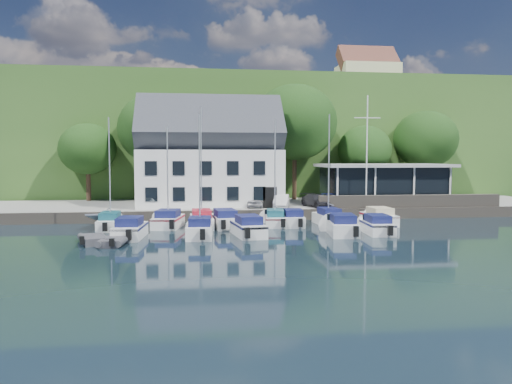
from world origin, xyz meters
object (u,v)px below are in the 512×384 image
(car_dgrey, at_px, (317,201))
(boat_r1_3, at_px, (225,218))
(flagpole, at_px, (367,152))
(boat_r2_0, at_px, (130,227))
(boat_r1_5, at_px, (293,217))
(boat_r2_1, at_px, (199,174))
(boat_r2_4, at_px, (376,224))
(car_white, at_px, (281,201))
(boat_r1_4, at_px, (275,176))
(car_silver, at_px, (256,200))
(harbor_building, at_px, (210,162))
(boat_r2_2, at_px, (248,225))
(boat_r1_0, at_px, (110,176))
(dinghy_0, at_px, (93,238))
(boat_r1_6, at_px, (329,172))
(boat_r2_3, at_px, (342,224))
(boat_r1_7, at_px, (379,216))
(car_blue, at_px, (327,199))
(dinghy_1, at_px, (113,240))
(boat_r1_1, at_px, (168,172))
(club_pavilion, at_px, (383,184))
(boat_r1_2, at_px, (201,172))

(car_dgrey, relative_size, boat_r1_3, 0.63)
(flagpole, bearing_deg, boat_r2_0, -155.69)
(flagpole, distance_m, boat_r1_5, 11.00)
(boat_r2_1, height_order, boat_r2_4, boat_r2_1)
(car_white, bearing_deg, flagpole, 10.87)
(car_white, height_order, boat_r1_4, boat_r1_4)
(car_silver, xyz_separation_m, boat_r2_1, (-5.55, -11.60, 2.96))
(harbor_building, bearing_deg, car_dgrey, -19.09)
(boat_r1_3, xyz_separation_m, boat_r2_2, (1.41, -4.80, 0.02))
(boat_r1_4, xyz_separation_m, boat_r2_4, (7.00, -5.22, -3.51))
(harbor_building, height_order, boat_r2_2, harbor_building)
(boat_r1_0, bearing_deg, harbor_building, 47.15)
(car_dgrey, relative_size, dinghy_0, 1.37)
(boat_r1_4, distance_m, boat_r1_6, 4.68)
(car_silver, height_order, car_dgrey, car_silver)
(flagpole, xyz_separation_m, boat_r2_0, (-21.02, -9.50, -5.56))
(boat_r2_0, relative_size, boat_r2_3, 0.98)
(car_silver, xyz_separation_m, boat_r1_6, (5.53, -6.12, 2.85))
(car_white, relative_size, boat_r1_0, 0.45)
(boat_r1_6, bearing_deg, boat_r2_1, -157.10)
(boat_r1_7, relative_size, boat_r2_0, 0.99)
(car_blue, relative_size, boat_r2_2, 0.64)
(car_white, xyz_separation_m, dinghy_1, (-13.56, -12.88, -1.30))
(car_blue, distance_m, boat_r1_5, 8.15)
(boat_r1_1, xyz_separation_m, boat_r1_3, (4.68, -0.42, -3.83))
(car_white, relative_size, dinghy_1, 1.34)
(boat_r1_4, xyz_separation_m, boat_r2_2, (-2.86, -5.21, -3.47))
(boat_r1_1, xyz_separation_m, boat_r2_1, (2.53, -5.49, 0.02))
(boat_r2_1, xyz_separation_m, boat_r2_3, (10.59, -0.04, -3.83))
(boat_r2_0, bearing_deg, boat_r1_5, 24.53)
(boat_r2_1, height_order, dinghy_0, boat_r2_1)
(car_silver, bearing_deg, car_white, -18.01)
(boat_r1_0, xyz_separation_m, boat_r2_3, (17.70, -5.21, -3.52))
(boat_r1_4, bearing_deg, car_silver, 105.33)
(boat_r1_0, relative_size, boat_r2_0, 1.42)
(boat_r2_1, relative_size, dinghy_0, 2.95)
(car_blue, bearing_deg, dinghy_0, -132.96)
(boat_r2_4, bearing_deg, boat_r1_5, 142.69)
(club_pavilion, relative_size, boat_r1_4, 1.55)
(boat_r2_1, bearing_deg, boat_r1_2, 91.32)
(boat_r1_0, bearing_deg, boat_r2_1, -36.77)
(boat_r1_1, distance_m, boat_r1_4, 8.94)
(boat_r1_7, xyz_separation_m, boat_r2_0, (-20.42, -4.59, 0.01))
(club_pavilion, height_order, boat_r1_0, boat_r1_0)
(harbor_building, xyz_separation_m, dinghy_0, (-8.39, -16.08, -4.98))
(boat_r1_7, distance_m, boat_r2_3, 7.01)
(harbor_building, relative_size, boat_r2_3, 2.31)
(car_blue, height_order, boat_r1_7, car_blue)
(car_blue, relative_size, boat_r2_4, 0.65)
(car_silver, distance_m, boat_r1_4, 6.70)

